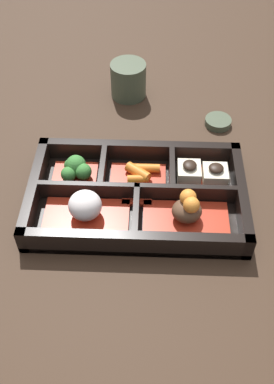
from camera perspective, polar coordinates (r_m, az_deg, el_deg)
ground_plane at (r=0.67m, az=-0.00°, el=-1.41°), size 3.00×3.00×0.00m
bento_base at (r=0.67m, az=-0.00°, el=-1.14°), size 0.31×0.19×0.01m
bento_rim at (r=0.66m, az=-0.00°, el=-0.14°), size 0.31×0.19×0.04m
bowl_stew at (r=0.63m, az=6.39°, el=-2.45°), size 0.12×0.06×0.05m
bowl_rice at (r=0.63m, az=-6.55°, el=-2.12°), size 0.12×0.06×0.05m
bowl_tofu at (r=0.69m, az=8.13°, el=2.29°), size 0.08×0.06×0.04m
bowl_carrots at (r=0.69m, az=0.31°, el=2.21°), size 0.08×0.06×0.02m
bowl_greens at (r=0.69m, az=-7.82°, el=2.80°), size 0.07×0.06×0.04m
bowl_pickles at (r=0.67m, az=-0.36°, el=-0.21°), size 0.04×0.03×0.01m
tea_cup at (r=0.85m, az=-1.11°, el=14.12°), size 0.07×0.07×0.07m
sauce_dish at (r=0.81m, az=10.25°, el=8.79°), size 0.05×0.05×0.01m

